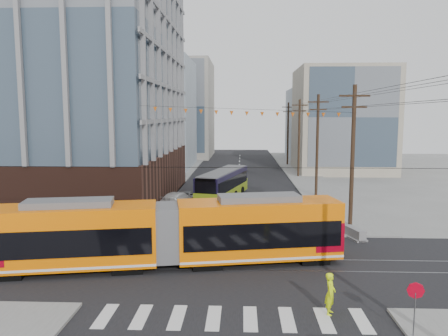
# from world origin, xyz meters

# --- Properties ---
(ground) EXTENTS (160.00, 160.00, 0.00)m
(ground) POSITION_xyz_m (0.00, 0.00, 0.00)
(ground) COLOR slate
(office_building) EXTENTS (30.00, 25.00, 28.60)m
(office_building) POSITION_xyz_m (-22.00, 23.00, 14.30)
(office_building) COLOR #381E16
(office_building) RESTS_ON ground
(bg_bldg_nw_near) EXTENTS (18.00, 16.00, 18.00)m
(bg_bldg_nw_near) POSITION_xyz_m (-17.00, 52.00, 9.00)
(bg_bldg_nw_near) COLOR #8C99A5
(bg_bldg_nw_near) RESTS_ON ground
(bg_bldg_ne_near) EXTENTS (14.00, 14.00, 16.00)m
(bg_bldg_ne_near) POSITION_xyz_m (16.00, 48.00, 8.00)
(bg_bldg_ne_near) COLOR gray
(bg_bldg_ne_near) RESTS_ON ground
(bg_bldg_nw_far) EXTENTS (16.00, 18.00, 20.00)m
(bg_bldg_nw_far) POSITION_xyz_m (-14.00, 72.00, 10.00)
(bg_bldg_nw_far) COLOR gray
(bg_bldg_nw_far) RESTS_ON ground
(bg_bldg_ne_far) EXTENTS (16.00, 16.00, 14.00)m
(bg_bldg_ne_far) POSITION_xyz_m (18.00, 68.00, 7.00)
(bg_bldg_ne_far) COLOR #8C99A5
(bg_bldg_ne_far) RESTS_ON ground
(utility_pole_far) EXTENTS (0.30, 0.30, 11.00)m
(utility_pole_far) POSITION_xyz_m (8.50, 56.00, 5.50)
(utility_pole_far) COLOR black
(utility_pole_far) RESTS_ON ground
(streetcar) EXTENTS (20.70, 6.59, 3.95)m
(streetcar) POSITION_xyz_m (-3.92, 3.49, 1.98)
(streetcar) COLOR #F26A01
(streetcar) RESTS_ON ground
(city_bus) EXTENTS (5.20, 11.41, 3.16)m
(city_bus) POSITION_xyz_m (-1.53, 23.94, 1.58)
(city_bus) COLOR black
(city_bus) RESTS_ON ground
(parked_car_silver) EXTENTS (1.96, 4.93, 1.59)m
(parked_car_silver) POSITION_xyz_m (-5.22, 11.76, 0.80)
(parked_car_silver) COLOR #B9BABE
(parked_car_silver) RESTS_ON ground
(parked_car_white) EXTENTS (3.35, 5.63, 1.53)m
(parked_car_white) POSITION_xyz_m (-5.76, 19.82, 0.76)
(parked_car_white) COLOR silver
(parked_car_white) RESTS_ON ground
(parked_car_grey) EXTENTS (2.11, 4.39, 1.21)m
(parked_car_grey) POSITION_xyz_m (-5.25, 22.40, 0.60)
(parked_car_grey) COLOR slate
(parked_car_grey) RESTS_ON ground
(pedestrian) EXTENTS (0.65, 0.80, 1.90)m
(pedestrian) POSITION_xyz_m (4.36, -2.37, 0.95)
(pedestrian) COLOR #DEFF0D
(pedestrian) RESTS_ON ground
(stop_sign) EXTENTS (0.77, 0.77, 2.20)m
(stop_sign) POSITION_xyz_m (7.20, -4.51, 1.10)
(stop_sign) COLOR #B60016
(stop_sign) RESTS_ON ground
(jersey_barrier) EXTENTS (1.91, 3.93, 0.77)m
(jersey_barrier) POSITION_xyz_m (8.30, 10.59, 0.38)
(jersey_barrier) COLOR #565961
(jersey_barrier) RESTS_ON ground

